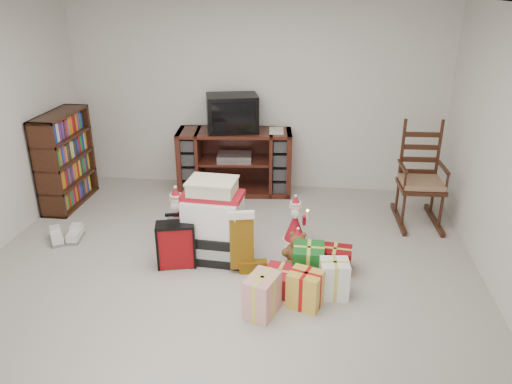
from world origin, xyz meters
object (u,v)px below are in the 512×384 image
santa_figurine (295,224)px  teddy_bear (297,250)px  gift_pile (214,225)px  gift_cluster (305,278)px  bookshelf (65,161)px  tv_stand (235,162)px  sneaker_pair (66,236)px  mrs_claus_figurine (177,220)px  rocking_chair (419,187)px  red_suitcase (176,245)px  crt_television (232,113)px

santa_figurine → teddy_bear: bearing=-83.7°
gift_pile → santa_figurine: (0.81, 0.42, -0.16)m
gift_pile → gift_cluster: (0.96, -0.53, -0.23)m
bookshelf → santa_figurine: size_ratio=2.16×
tv_stand → sneaker_pair: size_ratio=3.66×
santa_figurine → sneaker_pair: 2.55m
bookshelf → mrs_claus_figurine: bookshelf is taller
bookshelf → rocking_chair: size_ratio=0.95×
bookshelf → gift_cluster: (3.09, -1.65, -0.43)m
teddy_bear → sneaker_pair: teddy_bear is taller
tv_stand → red_suitcase: tv_stand is taller
rocking_chair → gift_pile: rocking_chair is taller
tv_stand → teddy_bear: 2.07m
gift_cluster → mrs_claus_figurine: bearing=149.5°
red_suitcase → sneaker_pair: bearing=151.2°
teddy_bear → sneaker_pair: (-2.58, 0.18, -0.10)m
gift_pile → red_suitcase: gift_pile is taller
bookshelf → rocking_chair: 4.38m
bookshelf → crt_television: crt_television is taller
red_suitcase → santa_figurine: santa_figurine is taller
red_suitcase → santa_figurine: 1.32m
bookshelf → sneaker_pair: 1.20m
gift_pile → mrs_claus_figurine: bearing=150.2°
rocking_chair → mrs_claus_figurine: rocking_chair is taller
gift_pile → santa_figurine: size_ratio=1.52×
rocking_chair → sneaker_pair: rocking_chair is taller
santa_figurine → bookshelf: bearing=166.6°
teddy_bear → gift_cluster: 0.49m
tv_stand → red_suitcase: size_ratio=2.82×
bookshelf → rocking_chair: rocking_chair is taller
santa_figurine → crt_television: crt_television is taller
tv_stand → gift_cluster: 2.54m
tv_stand → teddy_bear: bearing=-68.5°
santa_figurine → gift_cluster: santa_figurine is taller
rocking_chair → red_suitcase: bearing=-154.2°
mrs_claus_figurine → crt_television: crt_television is taller
rocking_chair → sneaker_pair: (-3.95, -1.05, -0.37)m
gift_pile → gift_cluster: size_ratio=0.72×
crt_television → bookshelf: bearing=-177.1°
gift_pile → santa_figurine: bearing=31.3°
tv_stand → teddy_bear: size_ratio=4.30×
red_suitcase → gift_pile: bearing=19.6°
crt_television → gift_cluster: bearing=-80.0°
gift_pile → teddy_bear: 0.89m
bookshelf → gift_pile: size_ratio=1.42×
santa_figurine → gift_cluster: bearing=-81.4°
teddy_bear → santa_figurine: size_ratio=0.65×
rocking_chair → crt_television: (-2.34, 0.60, 0.67)m
gift_cluster → gift_pile: bearing=151.1°
red_suitcase → gift_cluster: bearing=-27.2°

